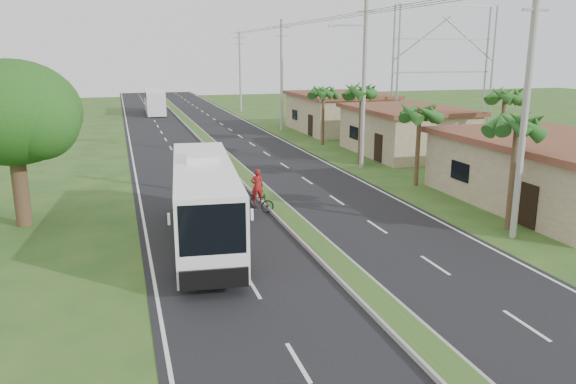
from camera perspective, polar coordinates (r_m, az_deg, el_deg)
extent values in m
plane|color=#254D1C|center=(20.39, 6.18, -8.49)|extent=(180.00, 180.00, 0.00)
cube|color=black|center=(38.84, -5.32, 2.38)|extent=(14.00, 160.00, 0.02)
cube|color=gray|center=(38.82, -5.32, 2.51)|extent=(1.20, 160.00, 0.17)
cube|color=#254D1C|center=(38.80, -5.33, 2.64)|extent=(0.95, 160.00, 0.02)
cube|color=silver|center=(38.12, -15.24, 1.71)|extent=(0.12, 160.00, 0.01)
cube|color=silver|center=(40.67, 3.98, 2.92)|extent=(0.12, 160.00, 0.01)
cube|color=gray|center=(32.29, 25.40, 1.60)|extent=(8.00, 12.00, 3.20)
cube|color=brown|center=(32.01, 25.72, 4.68)|extent=(8.60, 12.60, 0.32)
cube|color=gray|center=(45.21, 11.84, 5.92)|extent=(7.00, 10.00, 3.35)
cube|color=brown|center=(45.00, 11.96, 8.24)|extent=(7.60, 10.60, 0.32)
cube|color=gray|center=(57.79, 5.21, 7.93)|extent=(8.00, 11.00, 3.50)
cube|color=brown|center=(57.63, 5.25, 9.82)|extent=(8.60, 11.60, 0.32)
cylinder|color=#473321|center=(26.68, 21.84, 1.58)|extent=(0.26, 0.26, 5.00)
cylinder|color=#473321|center=(34.27, 13.04, 4.43)|extent=(0.26, 0.26, 4.60)
cylinder|color=#473321|center=(40.12, 7.38, 6.59)|extent=(0.26, 0.26, 5.40)
cylinder|color=#473321|center=(48.62, 3.57, 7.60)|extent=(0.26, 0.26, 4.80)
cylinder|color=#473321|center=(41.17, 20.89, 5.84)|extent=(0.26, 0.26, 5.20)
cylinder|color=#473321|center=(28.28, -25.57, 0.82)|extent=(0.70, 0.70, 4.00)
ellipsoid|color=#1E4913|center=(27.80, -26.26, 7.25)|extent=(6.00, 6.00, 4.68)
sphere|color=#1E4913|center=(26.68, -23.97, 6.61)|extent=(3.40, 3.40, 3.40)
cylinder|color=gray|center=(25.17, 22.97, 7.72)|extent=(0.28, 0.28, 11.00)
cube|color=gray|center=(25.12, 23.84, 16.57)|extent=(1.20, 0.10, 0.10)
cylinder|color=gray|center=(38.80, 7.73, 11.23)|extent=(0.28, 0.28, 12.00)
cube|color=gray|center=(38.85, 7.95, 17.72)|extent=(1.20, 0.10, 0.10)
cube|color=gray|center=(38.32, 6.20, 16.48)|extent=(2.40, 0.10, 0.10)
cylinder|color=gray|center=(57.62, -0.66, 11.70)|extent=(0.28, 0.28, 11.00)
cube|color=gray|center=(57.63, -0.67, 16.38)|extent=(1.60, 0.12, 0.12)
cube|color=gray|center=(57.60, -0.67, 15.58)|extent=(1.20, 0.10, 0.10)
cylinder|color=gray|center=(77.03, -4.89, 12.03)|extent=(0.28, 0.28, 10.50)
cube|color=gray|center=(77.02, -4.96, 15.34)|extent=(1.60, 0.12, 0.12)
cube|color=gray|center=(77.00, -4.94, 14.75)|extent=(1.20, 0.10, 0.10)
cylinder|color=gray|center=(52.86, 11.08, 11.79)|extent=(0.18, 0.18, 12.00)
cylinder|color=gray|center=(58.17, 20.01, 11.40)|extent=(0.18, 0.18, 12.00)
cylinder|color=gray|center=(53.75, 10.57, 11.85)|extent=(0.18, 0.18, 12.00)
cylinder|color=gray|center=(58.98, 19.43, 11.47)|extent=(0.18, 0.18, 12.00)
cube|color=gray|center=(55.78, 15.48, 11.65)|extent=(10.00, 0.14, 0.14)
cube|color=gray|center=(55.76, 15.69, 14.73)|extent=(10.00, 0.14, 0.14)
cube|color=gray|center=(55.91, 15.90, 17.80)|extent=(10.00, 0.14, 0.14)
cube|color=white|center=(23.28, -8.49, -0.76)|extent=(3.48, 11.47, 2.96)
cube|color=black|center=(23.67, -8.62, 1.10)|extent=(3.30, 9.23, 1.19)
cube|color=black|center=(17.79, -7.69, -3.78)|extent=(2.12, 0.35, 1.66)
cube|color=red|center=(22.35, -8.30, -2.95)|extent=(2.88, 5.11, 0.52)
cube|color=yellow|center=(23.77, -8.46, -2.53)|extent=(2.67, 3.05, 0.24)
cube|color=white|center=(24.04, -8.76, 3.63)|extent=(1.54, 2.38, 0.26)
cylinder|color=black|center=(20.29, -10.89, -7.30)|extent=(0.40, 1.00, 0.98)
cylinder|color=black|center=(20.38, -4.86, -6.99)|extent=(0.40, 1.00, 0.98)
cylinder|color=black|center=(26.54, -10.99, -2.20)|extent=(0.40, 1.00, 0.98)
cylinder|color=black|center=(26.61, -6.41, -1.99)|extent=(0.40, 1.00, 0.98)
cube|color=white|center=(76.31, -13.40, 8.94)|extent=(2.44, 10.47, 2.90)
cube|color=black|center=(76.70, -13.46, 9.61)|extent=(2.45, 7.75, 0.99)
cube|color=orange|center=(75.45, -13.35, 8.47)|extent=(2.40, 5.03, 0.32)
cylinder|color=black|center=(72.09, -13.98, 7.71)|extent=(0.29, 0.88, 0.87)
cylinder|color=black|center=(72.18, -12.39, 7.81)|extent=(0.29, 0.88, 0.87)
cylinder|color=black|center=(80.21, -14.21, 8.29)|extent=(0.29, 0.88, 0.87)
cylinder|color=black|center=(80.29, -12.77, 8.38)|extent=(0.29, 0.88, 0.87)
imported|color=black|center=(27.74, -3.13, -1.23)|extent=(1.68, 0.51, 1.01)
imported|color=maroon|center=(27.52, -3.16, 0.60)|extent=(0.64, 0.43, 1.72)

